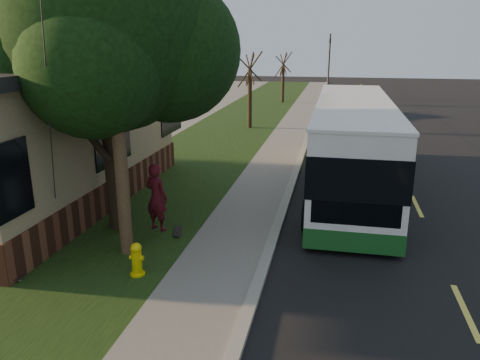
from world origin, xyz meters
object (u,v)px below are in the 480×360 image
skateboard_main (178,231)px  dumpster (92,149)px  utility_pole (112,54)px  skateboarder (157,197)px  bare_tree_near (250,91)px  transit_bus (352,143)px  traffic_signal (329,62)px  leafy_tree (109,30)px  skateboard_spare (15,272)px  bare_tree_far (283,78)px  fire_hydrant (137,259)px  distant_car (350,105)px

skateboard_main → dumpster: 8.32m
utility_pole → skateboarder: utility_pole is taller
bare_tree_near → transit_bus: size_ratio=0.38×
skateboard_main → traffic_signal: bearing=84.6°
dumpster → traffic_signal: bearing=71.2°
leafy_tree → transit_bus: leafy_tree is taller
skateboard_spare → dumpster: (-3.03, 8.92, 0.58)m
skateboard_main → dumpster: size_ratio=0.45×
skateboard_spare → dumpster: size_ratio=0.47×
bare_tree_far → traffic_signal: bearing=48.8°
bare_tree_far → skateboard_spare: size_ratio=5.15×
transit_bus → skateboard_spare: bearing=-131.8°
fire_hydrant → skateboarder: size_ratio=0.41×
bare_tree_near → skateboard_main: (1.00, -15.65, -2.03)m
fire_hydrant → skateboarder: skateboarder is taller
utility_pole → transit_bus: size_ratio=0.81×
distant_car → skateboard_spare: bearing=-107.2°
skateboard_main → leafy_tree: bearing=170.0°
leafy_tree → distant_car: leafy_tree is taller
distant_car → utility_pole: bearing=-103.9°
leafy_tree → transit_bus: size_ratio=0.70×
bare_tree_far → utility_pole: bearing=-90.6°
transit_bus → skateboard_main: (-4.46, -5.07, -1.50)m
utility_pole → dumpster: utility_pole is taller
skateboard_spare → dumpster: dumpster is taller
bare_tree_far → traffic_signal: traffic_signal is taller
traffic_signal → leafy_tree: bearing=-98.5°
transit_bus → distant_car: bearing=88.9°
skateboard_spare → traffic_signal: bearing=80.7°
transit_bus → distant_car: 16.89m
fire_hydrant → traffic_signal: (3.10, 34.00, 2.73)m
fire_hydrant → skateboarder: 2.58m
skateboard_spare → dumpster: bearing=108.8°
fire_hydrant → dumpster: (-5.61, 8.39, 0.27)m
leafy_tree → bare_tree_far: 27.56m
distant_car → skateboarder: bearing=-104.3°
fire_hydrant → skateboard_spare: fire_hydrant is taller
skateboarder → skateboard_spare: (-2.08, -3.02, -0.84)m
bare_tree_near → leafy_tree: bearing=-92.5°
utility_pole → bare_tree_far: 29.13m
transit_bus → skateboarder: (-5.05, -4.95, -0.64)m
skateboarder → dumpster: (-5.11, 5.91, -0.27)m
bare_tree_far → skateboard_main: (0.50, -27.65, -1.88)m
dumpster → transit_bus: bearing=-5.4°
leafy_tree → traffic_signal: bearing=81.5°
leafy_tree → distant_car: size_ratio=1.87×
leafy_tree → skateboard_main: size_ratio=10.51×
utility_pole → bare_tree_near: (-0.19, 17.01, -2.48)m
transit_bus → skateboard_spare: (-7.13, -7.97, -1.49)m
fire_hydrant → skateboard_spare: bearing=-168.2°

